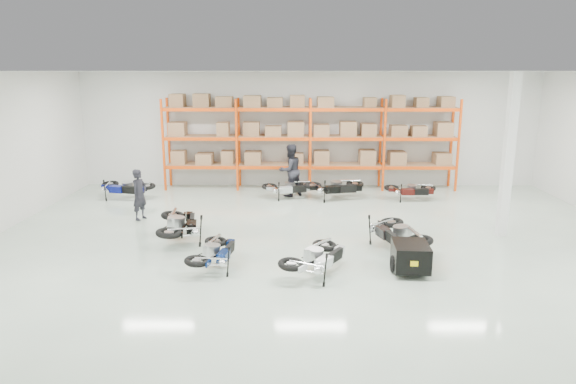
{
  "coord_description": "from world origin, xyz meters",
  "views": [
    {
      "loc": [
        -0.63,
        -13.33,
        4.49
      ],
      "look_at": [
        -0.79,
        1.09,
        1.1
      ],
      "focal_mm": 32.0,
      "sensor_mm": 36.0,
      "label": 1
    }
  ],
  "objects_px": {
    "moto_back_a": "(125,184)",
    "person_back": "(290,170)",
    "trailer": "(410,256)",
    "person_left": "(140,195)",
    "moto_black_far_left": "(180,220)",
    "moto_blue_centre": "(215,248)",
    "moto_back_b": "(289,185)",
    "moto_back_c": "(336,183)",
    "moto_back_d": "(411,187)",
    "moto_silver_left": "(317,252)",
    "moto_touring_right": "(397,228)"
  },
  "relations": [
    {
      "from": "moto_back_a",
      "to": "moto_back_b",
      "type": "bearing_deg",
      "value": -74.49
    },
    {
      "from": "moto_black_far_left",
      "to": "moto_back_a",
      "type": "relative_size",
      "value": 1.1
    },
    {
      "from": "trailer",
      "to": "moto_back_a",
      "type": "distance_m",
      "value": 11.16
    },
    {
      "from": "moto_touring_right",
      "to": "trailer",
      "type": "height_order",
      "value": "moto_touring_right"
    },
    {
      "from": "person_left",
      "to": "person_back",
      "type": "bearing_deg",
      "value": -32.78
    },
    {
      "from": "moto_touring_right",
      "to": "person_back",
      "type": "bearing_deg",
      "value": 100.43
    },
    {
      "from": "moto_black_far_left",
      "to": "moto_blue_centre",
      "type": "bearing_deg",
      "value": 112.63
    },
    {
      "from": "moto_touring_right",
      "to": "moto_back_a",
      "type": "bearing_deg",
      "value": 133.61
    },
    {
      "from": "moto_blue_centre",
      "to": "moto_touring_right",
      "type": "distance_m",
      "value": 4.69
    },
    {
      "from": "trailer",
      "to": "person_left",
      "type": "relative_size",
      "value": 1.06
    },
    {
      "from": "moto_back_b",
      "to": "moto_blue_centre",
      "type": "bearing_deg",
      "value": 154.03
    },
    {
      "from": "moto_silver_left",
      "to": "moto_back_a",
      "type": "bearing_deg",
      "value": -14.32
    },
    {
      "from": "moto_back_b",
      "to": "person_back",
      "type": "bearing_deg",
      "value": -20.2
    },
    {
      "from": "moto_black_far_left",
      "to": "moto_touring_right",
      "type": "distance_m",
      "value": 5.76
    },
    {
      "from": "moto_black_far_left",
      "to": "person_back",
      "type": "relative_size",
      "value": 1.03
    },
    {
      "from": "trailer",
      "to": "moto_back_c",
      "type": "distance_m",
      "value": 7.08
    },
    {
      "from": "person_back",
      "to": "moto_touring_right",
      "type": "bearing_deg",
      "value": 80.59
    },
    {
      "from": "moto_silver_left",
      "to": "trailer",
      "type": "distance_m",
      "value": 2.14
    },
    {
      "from": "moto_silver_left",
      "to": "trailer",
      "type": "height_order",
      "value": "moto_silver_left"
    },
    {
      "from": "trailer",
      "to": "person_left",
      "type": "bearing_deg",
      "value": 153.28
    },
    {
      "from": "moto_touring_right",
      "to": "moto_blue_centre",
      "type": "bearing_deg",
      "value": -178.34
    },
    {
      "from": "moto_back_d",
      "to": "person_left",
      "type": "bearing_deg",
      "value": 106.51
    },
    {
      "from": "moto_back_c",
      "to": "person_left",
      "type": "bearing_deg",
      "value": 103.13
    },
    {
      "from": "moto_back_b",
      "to": "person_left",
      "type": "bearing_deg",
      "value": 109.13
    },
    {
      "from": "person_back",
      "to": "moto_back_d",
      "type": "bearing_deg",
      "value": 137.32
    },
    {
      "from": "moto_black_far_left",
      "to": "moto_back_c",
      "type": "xyz_separation_m",
      "value": [
        4.57,
        4.77,
        -0.03
      ]
    },
    {
      "from": "trailer",
      "to": "moto_back_c",
      "type": "xyz_separation_m",
      "value": [
        -1.15,
        6.98,
        0.17
      ]
    },
    {
      "from": "moto_back_c",
      "to": "person_back",
      "type": "bearing_deg",
      "value": 63.6
    },
    {
      "from": "moto_black_far_left",
      "to": "moto_back_d",
      "type": "xyz_separation_m",
      "value": [
        7.26,
        4.66,
        -0.12
      ]
    },
    {
      "from": "moto_back_a",
      "to": "person_back",
      "type": "bearing_deg",
      "value": -71.25
    },
    {
      "from": "moto_back_b",
      "to": "moto_back_d",
      "type": "xyz_separation_m",
      "value": [
        4.37,
        -0.26,
        -0.02
      ]
    },
    {
      "from": "trailer",
      "to": "moto_back_b",
      "type": "xyz_separation_m",
      "value": [
        -2.84,
        7.12,
        0.1
      ]
    },
    {
      "from": "moto_back_d",
      "to": "moto_blue_centre",
      "type": "bearing_deg",
      "value": 138.21
    },
    {
      "from": "moto_back_a",
      "to": "person_left",
      "type": "distance_m",
      "value": 2.95
    },
    {
      "from": "moto_blue_centre",
      "to": "trailer",
      "type": "distance_m",
      "value": 4.5
    },
    {
      "from": "person_left",
      "to": "person_back",
      "type": "xyz_separation_m",
      "value": [
        4.63,
        3.16,
        0.17
      ]
    },
    {
      "from": "moto_back_b",
      "to": "moto_back_c",
      "type": "bearing_deg",
      "value": -107.32
    },
    {
      "from": "moto_back_a",
      "to": "moto_back_b",
      "type": "height_order",
      "value": "moto_back_a"
    },
    {
      "from": "moto_back_b",
      "to": "moto_back_d",
      "type": "relative_size",
      "value": 1.04
    },
    {
      "from": "moto_black_far_left",
      "to": "moto_back_b",
      "type": "bearing_deg",
      "value": -130.11
    },
    {
      "from": "moto_blue_centre",
      "to": "moto_silver_left",
      "type": "height_order",
      "value": "moto_silver_left"
    },
    {
      "from": "moto_back_c",
      "to": "moto_blue_centre",
      "type": "bearing_deg",
      "value": 143.64
    },
    {
      "from": "trailer",
      "to": "person_back",
      "type": "xyz_separation_m",
      "value": [
        -2.79,
        7.46,
        0.56
      ]
    },
    {
      "from": "moto_blue_centre",
      "to": "moto_silver_left",
      "type": "bearing_deg",
      "value": -179.71
    },
    {
      "from": "moto_back_a",
      "to": "moto_back_d",
      "type": "height_order",
      "value": "moto_back_a"
    },
    {
      "from": "moto_blue_centre",
      "to": "person_back",
      "type": "height_order",
      "value": "person_back"
    },
    {
      "from": "moto_back_b",
      "to": "person_back",
      "type": "height_order",
      "value": "person_back"
    },
    {
      "from": "moto_blue_centre",
      "to": "moto_back_d",
      "type": "xyz_separation_m",
      "value": [
        6.02,
        6.61,
        -0.02
      ]
    },
    {
      "from": "moto_back_d",
      "to": "moto_black_far_left",
      "type": "bearing_deg",
      "value": 123.23
    },
    {
      "from": "person_left",
      "to": "trailer",
      "type": "bearing_deg",
      "value": -97.17
    }
  ]
}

